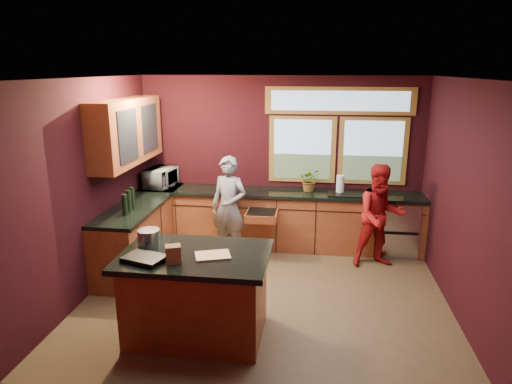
% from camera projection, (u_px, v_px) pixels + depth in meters
% --- Properties ---
extents(floor, '(4.50, 4.50, 0.00)m').
position_uv_depth(floor, '(266.00, 295.00, 5.83)').
color(floor, brown).
rests_on(floor, ground).
extents(room_shell, '(4.52, 4.02, 2.71)m').
position_uv_depth(room_shell, '(222.00, 151.00, 5.74)').
color(room_shell, black).
rests_on(room_shell, ground).
extents(back_counter, '(4.50, 0.64, 0.93)m').
position_uv_depth(back_counter, '(290.00, 219.00, 7.30)').
color(back_counter, '#642D17').
rests_on(back_counter, floor).
extents(left_counter, '(0.64, 2.30, 0.93)m').
position_uv_depth(left_counter, '(142.00, 231.00, 6.77)').
color(left_counter, '#642D17').
rests_on(left_counter, floor).
extents(island, '(1.55, 1.05, 0.95)m').
position_uv_depth(island, '(197.00, 294.00, 4.87)').
color(island, '#642D17').
rests_on(island, floor).
extents(person_grey, '(0.65, 0.52, 1.55)m').
position_uv_depth(person_grey, '(229.00, 207.00, 6.88)').
color(person_grey, slate).
rests_on(person_grey, floor).
extents(person_red, '(0.85, 0.72, 1.51)m').
position_uv_depth(person_red, '(380.00, 216.00, 6.53)').
color(person_red, '#A31314').
rests_on(person_red, floor).
extents(microwave, '(0.47, 0.62, 0.31)m').
position_uv_depth(microwave, '(161.00, 177.00, 7.41)').
color(microwave, '#999999').
rests_on(microwave, left_counter).
extents(potted_plant, '(0.33, 0.29, 0.37)m').
position_uv_depth(potted_plant, '(310.00, 180.00, 7.14)').
color(potted_plant, '#999999').
rests_on(potted_plant, back_counter).
extents(paper_towel, '(0.12, 0.12, 0.28)m').
position_uv_depth(paper_towel, '(340.00, 184.00, 7.04)').
color(paper_towel, silver).
rests_on(paper_towel, back_counter).
extents(cutting_board, '(0.41, 0.35, 0.02)m').
position_uv_depth(cutting_board, '(213.00, 256.00, 4.67)').
color(cutting_board, tan).
rests_on(cutting_board, island).
extents(stock_pot, '(0.24, 0.24, 0.18)m').
position_uv_depth(stock_pot, '(149.00, 238.00, 4.93)').
color(stock_pot, '#B4B3B8').
rests_on(stock_pot, island).
extents(paper_bag, '(0.18, 0.16, 0.18)m').
position_uv_depth(paper_bag, '(173.00, 254.00, 4.50)').
color(paper_bag, brown).
rests_on(paper_bag, island).
extents(black_tray, '(0.46, 0.38, 0.05)m').
position_uv_depth(black_tray, '(145.00, 259.00, 4.56)').
color(black_tray, black).
rests_on(black_tray, island).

